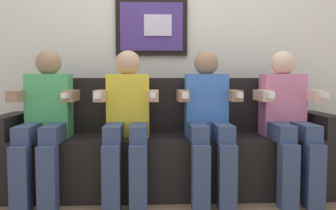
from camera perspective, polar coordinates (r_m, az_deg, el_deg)
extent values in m
plane|color=#8C6B4C|center=(2.70, 0.13, -15.22)|extent=(6.44, 6.44, 0.00)
cube|color=silver|center=(3.34, -0.43, 11.11)|extent=(4.95, 0.05, 2.60)
cube|color=black|center=(3.30, -2.58, 12.05)|extent=(0.63, 0.03, 0.50)
cube|color=#4C337F|center=(3.29, -2.58, 12.09)|extent=(0.55, 0.02, 0.42)
cube|color=silver|center=(3.28, -1.60, 12.30)|extent=(0.24, 0.02, 0.18)
cube|color=black|center=(2.92, -0.11, -9.15)|extent=(2.27, 0.58, 0.45)
cube|color=black|center=(3.06, -0.27, 0.02)|extent=(2.27, 0.14, 0.45)
cube|color=black|center=(3.10, -23.23, -7.09)|extent=(0.14, 0.58, 0.62)
cube|color=black|center=(3.18, 22.35, -6.78)|extent=(0.14, 0.58, 0.62)
cube|color=#4CB266|center=(2.94, -17.96, -0.06)|extent=(0.32, 0.20, 0.48)
sphere|color=#9E7556|center=(2.94, -18.11, 6.28)|extent=(0.19, 0.19, 0.19)
cube|color=#38476B|center=(2.80, -20.77, -4.05)|extent=(0.12, 0.40, 0.12)
cube|color=#38476B|center=(2.74, -17.19, -4.11)|extent=(0.12, 0.40, 0.12)
cube|color=#38476B|center=(2.67, -21.99, -10.72)|extent=(0.12, 0.12, 0.45)
cube|color=#38476B|center=(2.61, -18.20, -10.93)|extent=(0.12, 0.12, 0.45)
cube|color=#9E7556|center=(2.88, -22.29, 1.34)|extent=(0.08, 0.28, 0.08)
cube|color=#9E7556|center=(2.77, -14.89, 1.41)|extent=(0.08, 0.28, 0.08)
cube|color=white|center=(2.62, -15.65, 1.46)|extent=(0.04, 0.13, 0.04)
cube|color=yellow|center=(2.84, -6.19, -0.03)|extent=(0.32, 0.20, 0.48)
sphere|color=tan|center=(2.83, -6.24, 6.55)|extent=(0.19, 0.19, 0.19)
cube|color=#38476B|center=(2.67, -8.38, -4.21)|extent=(0.12, 0.40, 0.12)
cube|color=#38476B|center=(2.66, -4.50, -4.22)|extent=(0.12, 0.40, 0.12)
cube|color=#38476B|center=(2.53, -8.80, -11.26)|extent=(0.12, 0.12, 0.45)
cube|color=#38476B|center=(2.52, -4.64, -11.31)|extent=(0.12, 0.12, 0.45)
cube|color=tan|center=(2.73, -10.35, 1.45)|extent=(0.08, 0.28, 0.08)
cube|color=tan|center=(2.71, -2.36, 1.49)|extent=(0.08, 0.28, 0.08)
cube|color=white|center=(2.55, -2.36, 1.54)|extent=(0.04, 0.13, 0.04)
cube|color=white|center=(2.58, -10.84, 1.50)|extent=(0.04, 0.10, 0.04)
cube|color=#3F72CC|center=(2.86, 5.93, 0.01)|extent=(0.32, 0.20, 0.48)
sphere|color=#9E7556|center=(2.86, 5.97, 6.53)|extent=(0.19, 0.19, 0.19)
cube|color=#38476B|center=(2.67, 4.60, -4.16)|extent=(0.12, 0.40, 0.12)
cube|color=#38476B|center=(2.70, 8.40, -4.11)|extent=(0.12, 0.40, 0.12)
cube|color=#38476B|center=(2.54, 5.11, -11.20)|extent=(0.12, 0.12, 0.45)
cube|color=#38476B|center=(2.57, 9.18, -11.06)|extent=(0.12, 0.12, 0.45)
cube|color=#9E7556|center=(2.72, 2.33, 1.49)|extent=(0.08, 0.28, 0.08)
cube|color=#9E7556|center=(2.77, 10.18, 1.49)|extent=(0.08, 0.28, 0.08)
cube|color=white|center=(2.62, 10.94, 1.54)|extent=(0.04, 0.13, 0.04)
cube|color=white|center=(2.56, 2.62, 1.55)|extent=(0.04, 0.10, 0.04)
cube|color=pink|center=(3.01, 17.35, 0.04)|extent=(0.32, 0.20, 0.48)
sphere|color=beige|center=(3.00, 17.48, 6.24)|extent=(0.19, 0.19, 0.19)
cube|color=#38476B|center=(2.81, 16.91, -3.92)|extent=(0.12, 0.40, 0.12)
cube|color=#38476B|center=(2.87, 20.31, -3.83)|extent=(0.12, 0.40, 0.12)
cube|color=#38476B|center=(2.68, 18.21, -10.56)|extent=(0.12, 0.12, 0.45)
cube|color=#38476B|center=(2.75, 21.78, -10.28)|extent=(0.12, 0.12, 0.45)
cube|color=beige|center=(2.83, 14.57, 1.47)|extent=(0.08, 0.28, 0.08)
cube|color=beige|center=(2.96, 21.63, 1.43)|extent=(0.08, 0.28, 0.08)
cube|color=white|center=(2.82, 22.95, 1.47)|extent=(0.04, 0.13, 0.04)
cube|color=white|center=(2.68, 15.57, 1.52)|extent=(0.04, 0.10, 0.04)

